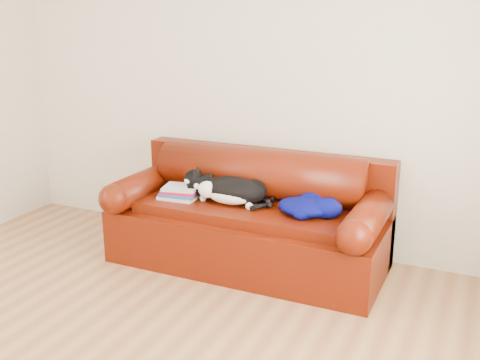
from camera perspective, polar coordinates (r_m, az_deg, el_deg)
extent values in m
plane|color=brown|center=(3.49, -13.49, -16.92)|extent=(4.50, 4.50, 0.00)
cube|color=beige|center=(4.68, 0.73, 9.11)|extent=(4.50, 0.02, 2.60)
cube|color=#3D1002|center=(4.42, 0.82, -5.96)|extent=(2.10, 0.90, 0.42)
cube|color=#3D1002|center=(4.29, 0.56, -3.22)|extent=(1.66, 0.62, 0.10)
cylinder|color=black|center=(4.67, -11.47, -7.53)|extent=(0.06, 0.06, 0.05)
cylinder|color=black|center=(3.95, 11.48, -12.11)|extent=(0.06, 0.06, 0.05)
cylinder|color=black|center=(5.17, -7.18, -4.93)|extent=(0.06, 0.06, 0.05)
cylinder|color=black|center=(4.54, 13.48, -8.39)|extent=(0.06, 0.06, 0.05)
cube|color=#3D1002|center=(4.66, 2.63, -1.99)|extent=(2.10, 0.18, 0.85)
cylinder|color=#3D1002|center=(4.49, 2.14, 0.71)|extent=(1.70, 0.40, 0.40)
cylinder|color=#3D1002|center=(4.74, -9.49, -0.41)|extent=(0.24, 0.88, 0.24)
sphere|color=#3D1002|center=(4.40, -12.68, -1.89)|extent=(0.24, 0.24, 0.24)
cylinder|color=#3D1002|center=(4.04, 13.00, -3.56)|extent=(0.24, 0.88, 0.24)
sphere|color=#3D1002|center=(3.64, 11.52, -5.73)|extent=(0.24, 0.24, 0.24)
cube|color=beige|center=(4.47, -6.06, -1.67)|extent=(0.31, 0.24, 0.02)
cube|color=white|center=(4.47, -6.06, -1.67)|extent=(0.29, 0.23, 0.02)
cube|color=#205AAF|center=(4.46, -6.07, -1.37)|extent=(0.31, 0.25, 0.02)
cube|color=white|center=(4.46, -6.07, -1.37)|extent=(0.29, 0.24, 0.02)
cube|color=#AC1331|center=(4.46, -6.08, -1.06)|extent=(0.31, 0.25, 0.02)
cube|color=white|center=(4.46, -6.08, -1.06)|extent=(0.29, 0.24, 0.02)
cube|color=silver|center=(4.45, -6.09, -0.75)|extent=(0.31, 0.26, 0.02)
cube|color=white|center=(4.45, -6.09, -0.75)|extent=(0.29, 0.24, 0.02)
ellipsoid|color=black|center=(4.30, -0.68, -1.04)|extent=(0.56, 0.39, 0.21)
ellipsoid|color=white|center=(4.26, -1.13, -1.76)|extent=(0.38, 0.24, 0.13)
ellipsoid|color=white|center=(4.30, -3.35, -0.96)|extent=(0.17, 0.16, 0.13)
ellipsoid|color=black|center=(4.29, 1.37, -1.31)|extent=(0.25, 0.25, 0.18)
ellipsoid|color=black|center=(4.35, -4.95, 0.02)|extent=(0.18, 0.17, 0.13)
ellipsoid|color=white|center=(4.33, -5.47, -0.29)|extent=(0.09, 0.08, 0.05)
sphere|color=#BF7272|center=(4.33, -5.71, -0.25)|extent=(0.02, 0.02, 0.02)
cone|color=black|center=(4.30, -4.88, 0.66)|extent=(0.07, 0.06, 0.06)
cone|color=black|center=(4.36, -4.64, 0.90)|extent=(0.07, 0.06, 0.06)
cylinder|color=black|center=(4.26, 2.76, -2.24)|extent=(0.14, 0.16, 0.05)
sphere|color=white|center=(4.32, -3.97, -2.10)|extent=(0.05, 0.05, 0.05)
sphere|color=white|center=(4.18, 0.93, -2.68)|extent=(0.05, 0.05, 0.05)
ellipsoid|color=#020546|center=(4.10, 6.83, -2.64)|extent=(0.47, 0.45, 0.13)
ellipsoid|color=#020546|center=(4.05, 8.73, -2.78)|extent=(0.29, 0.27, 0.14)
ellipsoid|color=#020546|center=(4.16, 5.50, -2.51)|extent=(0.30, 0.33, 0.10)
ellipsoid|color=#020546|center=(4.20, 7.33, -2.03)|extent=(0.24, 0.21, 0.14)
ellipsoid|color=#020546|center=(4.01, 6.30, -3.29)|extent=(0.19, 0.20, 0.09)
ellipsoid|color=silver|center=(4.03, 7.80, -2.73)|extent=(0.18, 0.11, 0.04)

